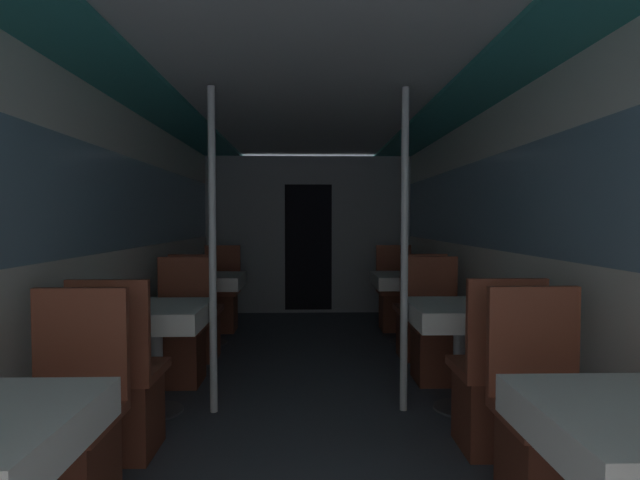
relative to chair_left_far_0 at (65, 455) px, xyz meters
name	(u,v)px	position (x,y,z in m)	size (l,w,h in m)	color
wall_left	(108,241)	(-0.41, 1.51, 0.82)	(0.05, 8.30, 2.14)	silver
wall_right	(506,241)	(2.44, 1.51, 0.82)	(0.05, 8.30, 2.14)	silver
ceiling_panel	(309,91)	(1.01, 1.51, 1.88)	(2.86, 8.30, 0.07)	silver
bulkhead_far	(308,235)	(1.01, 4.80, 0.76)	(2.80, 0.09, 2.14)	gray
chair_left_far_0	(65,455)	(0.00, 0.00, 0.00)	(0.41, 0.41, 0.98)	brown
dining_table_left_1	(155,320)	(0.00, 1.23, 0.31)	(0.67, 0.67, 0.71)	#4C4C51
chair_left_near_1	(122,400)	(0.00, 0.63, 0.00)	(0.41, 0.41, 0.98)	brown
chair_left_far_1	(179,344)	(0.00, 1.84, 0.00)	(0.41, 0.41, 0.98)	brown
support_pole_left_1	(213,251)	(0.38, 1.23, 0.77)	(0.05, 0.05, 2.14)	silver
dining_table_left_2	(210,284)	(0.00, 3.07, 0.31)	(0.67, 0.67, 0.71)	#4C4C51
chair_left_near_2	(197,327)	(0.00, 2.47, 0.00)	(0.41, 0.41, 0.98)	brown
chair_left_far_2	(221,304)	(0.00, 3.68, 0.00)	(0.41, 0.41, 0.98)	brown
chair_right_far_0	(549,449)	(2.03, 0.00, 0.00)	(0.41, 0.41, 0.98)	brown
dining_table_right_1	(460,319)	(2.03, 1.23, 0.31)	(0.67, 0.67, 0.71)	#4C4C51
chair_right_near_1	(494,397)	(2.03, 0.63, 0.00)	(0.41, 0.41, 0.98)	brown
chair_right_far_1	(437,343)	(2.03, 1.84, 0.00)	(0.41, 0.41, 0.98)	brown
support_pole_right_1	(404,251)	(1.65, 1.23, 0.77)	(0.05, 0.05, 2.14)	silver
dining_table_right_2	(406,284)	(2.03, 3.07, 0.31)	(0.67, 0.67, 0.71)	#4C4C51
chair_right_near_2	(419,326)	(2.03, 2.47, 0.00)	(0.41, 0.41, 0.98)	brown
chair_right_far_2	(396,304)	(2.03, 3.68, 0.00)	(0.41, 0.41, 0.98)	brown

